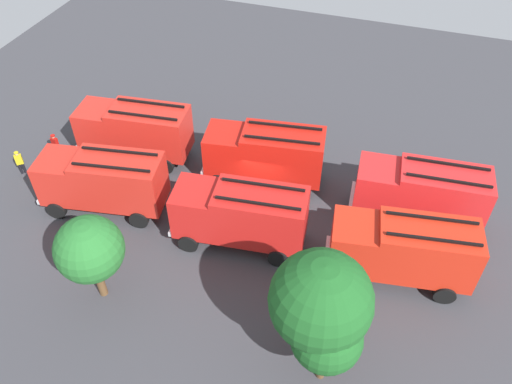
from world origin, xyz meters
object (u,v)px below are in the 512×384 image
Objects in this scene: fire_truck_2 at (135,129)px; fire_truck_0 at (421,192)px; tree_1 at (321,301)px; tree_2 at (89,250)px; tree_0 at (326,337)px; firefighter_2 at (56,145)px; traffic_cone_1 at (318,286)px; fire_truck_4 at (241,214)px; firefighter_4 at (146,111)px; fire_truck_5 at (103,180)px; fire_truck_1 at (265,153)px; firefighter_0 at (238,141)px; firefighter_3 at (20,162)px; firefighter_1 at (440,176)px; traffic_cone_0 at (337,304)px; fire_truck_3 at (403,249)px.

fire_truck_0 is at bearing 172.99° from fire_truck_2.
tree_1 is 10.89m from tree_2.
firefighter_2 is at bearing -25.57° from tree_0.
firefighter_2 reaches higher than traffic_cone_1.
tree_1 is (-5.43, 5.61, 2.28)m from fire_truck_4.
firefighter_4 is at bearing -71.41° from tree_2.
fire_truck_2 is 0.99× the size of fire_truck_5.
fire_truck_4 is at bearing 85.24° from fire_truck_1.
firefighter_0 is at bearing -164.73° from fire_truck_2.
tree_2 reaches higher than firefighter_3.
firefighter_2 is (23.77, 4.65, -0.04)m from firefighter_1.
firefighter_0 is at bearing -48.86° from traffic_cone_0.
firefighter_0 reaches higher than traffic_cone_1.
traffic_cone_1 is (-4.79, 1.90, -1.80)m from fire_truck_4.
firefighter_0 is (2.49, -2.10, -1.20)m from fire_truck_1.
firefighter_2 reaches higher than firefighter_3.
firefighter_4 is 2.40× the size of traffic_cone_0.
firefighter_2 is 22.07m from tree_0.
traffic_cone_0 is (-14.74, 7.54, -1.78)m from fire_truck_2.
fire_truck_1 reaches higher than firefighter_3.
firefighter_1 is 11.22m from traffic_cone_0.
firefighter_0 is at bearing -57.47° from tree_1.
tree_0 reaches higher than fire_truck_1.
fire_truck_1 is 8.54m from fire_truck_2.
tree_0 is (-14.21, 6.35, 0.97)m from fire_truck_5.
tree_2 reaches higher than fire_truck_1.
fire_truck_0 is 1.12× the size of tree_1.
traffic_cone_0 is (-6.20, 7.86, -1.78)m from fire_truck_1.
fire_truck_5 is at bearing -22.40° from tree_1.
traffic_cone_1 is (1.16, -4.41, -2.76)m from tree_0.
fire_truck_0 is 4.28× the size of firefighter_2.
fire_truck_2 is at bearing 157.83° from firefighter_0.
tree_1 reaches higher than firefighter_2.
fire_truck_4 is at bearing -6.47° from fire_truck_3.
fire_truck_0 is 0.98× the size of fire_truck_5.
traffic_cone_1 is at bearing 54.11° from fire_truck_0.
firefighter_0 is (-5.45, -7.28, -1.20)m from fire_truck_5.
firefighter_2 is at bearing -67.45° from firefighter_3.
firefighter_0 is (11.65, -2.57, -1.20)m from fire_truck_0.
firefighter_0 is at bearing -75.50° from fire_truck_4.
firefighter_0 is 16.35m from tree_0.
fire_truck_5 is 4.51× the size of firefighter_3.
firefighter_0 is 0.37× the size of tree_0.
fire_truck_0 is 0.99× the size of fire_truck_1.
traffic_cone_0 is (0.07, -3.68, -2.75)m from tree_0.
traffic_cone_0 is at bearing 119.95° from fire_truck_1.
tree_2 is at bearing 19.34° from traffic_cone_1.
fire_truck_5 reaches higher than traffic_cone_0.
tree_2 reaches higher than tree_0.
tree_1 is at bearing 61.24° from firefighter_1.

